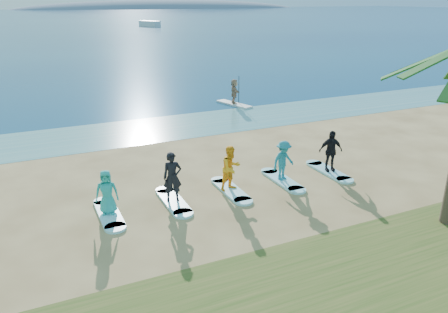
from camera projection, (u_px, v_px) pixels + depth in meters
name	position (u px, v px, depth m)	size (l,w,h in m)	color
ground	(214.00, 209.00, 15.36)	(600.00, 600.00, 0.00)	tan
shallow_water	(138.00, 131.00, 24.31)	(600.00, 600.00, 0.00)	teal
ocean	(29.00, 19.00, 151.70)	(600.00, 600.00, 0.00)	navy
island_ridge	(167.00, 8.00, 308.60)	(220.00, 56.00, 18.00)	slate
paddleboard	(234.00, 104.00, 30.23)	(0.70, 3.00, 0.12)	silver
paddleboarder	(234.00, 91.00, 29.93)	(1.54, 0.49, 1.67)	tan
boat_offshore_b	(150.00, 27.00, 112.06)	(2.02, 6.25, 1.47)	silver
surfboard_0	(109.00, 214.00, 14.91)	(0.70, 2.20, 0.09)	#A4F0FF
student_0	(107.00, 192.00, 14.63)	(0.76, 0.49, 1.55)	teal
surfboard_1	(173.00, 201.00, 15.82)	(0.70, 2.20, 0.09)	#A4F0FF
student_1	(172.00, 177.00, 15.49)	(0.67, 0.44, 1.83)	black
surfboard_2	(231.00, 190.00, 16.74)	(0.70, 2.20, 0.09)	#A4F0FF
student_2	(231.00, 168.00, 16.42)	(0.85, 0.66, 1.74)	#FFA71A
surfboard_3	(282.00, 180.00, 17.65)	(0.70, 2.20, 0.09)	#A4F0FF
student_3	(283.00, 160.00, 17.36)	(1.05, 0.60, 1.62)	teal
surfboard_4	(329.00, 171.00, 18.57)	(0.70, 2.20, 0.09)	#A4F0FF
student_4	(331.00, 151.00, 18.25)	(1.03, 0.43, 1.75)	black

